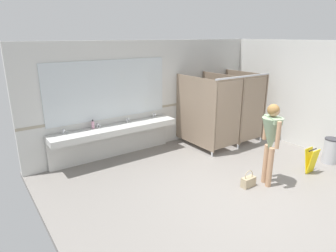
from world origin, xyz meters
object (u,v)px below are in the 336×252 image
trash_bin (331,151)px  wet_floor_sign (311,161)px  person_standing (271,135)px  soap_dispenser (93,125)px  handbag (248,181)px

trash_bin → wet_floor_sign: trash_bin is taller
person_standing → soap_dispenser: person_standing is taller
person_standing → soap_dispenser: (-2.41, 3.04, -0.13)m
person_standing → handbag: 1.03m
trash_bin → wet_floor_sign: size_ratio=1.09×
person_standing → handbag: person_standing is taller
soap_dispenser → wet_floor_sign: soap_dispenser is taller
person_standing → soap_dispenser: bearing=128.5°
person_standing → soap_dispenser: 3.88m
soap_dispenser → wet_floor_sign: (3.63, -3.27, -0.63)m
trash_bin → soap_dispenser: bearing=144.4°
handbag → soap_dispenser: bearing=125.1°
handbag → wet_floor_sign: size_ratio=0.63×
soap_dispenser → person_standing: bearing=-51.5°
person_standing → handbag: bearing=159.6°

